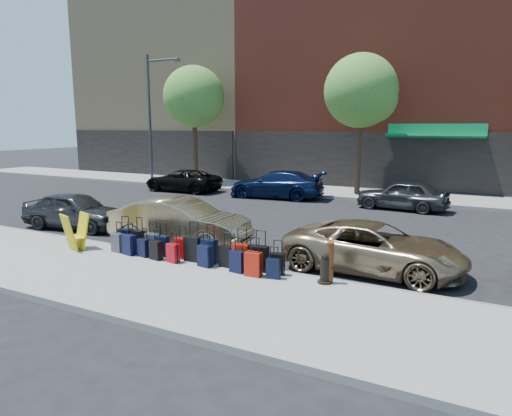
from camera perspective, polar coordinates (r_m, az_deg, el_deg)
The scene contains 39 objects.
ground at distance 16.51m, azimuth 1.96°, elevation -2.84°, with size 120.00×120.00×0.00m, color black.
sidewalk_near at distance 11.22m, azimuth -12.82°, elevation -9.06°, with size 60.00×4.00×0.15m, color gray.
sidewalk_far at distance 25.73m, azimuth 11.69°, elevation 1.84°, with size 60.00×4.00×0.15m, color gray.
curb_near at distance 12.74m, azimuth -6.89°, elevation -6.53°, with size 60.00×0.08×0.15m, color gray.
curb_far at distance 23.81m, azimuth 10.34°, elevation 1.23°, with size 60.00×0.08×0.15m, color gray.
building_left at distance 40.01m, azimuth -7.84°, elevation 16.24°, with size 15.00×12.12×16.00m.
building_center at distance 33.80m, azimuth 16.37°, elevation 20.49°, with size 17.00×12.85×20.00m.
tree_left at distance 29.36m, azimuth -7.54°, elevation 13.42°, with size 3.80×3.80×7.27m.
tree_center at distance 24.87m, azimuth 13.28°, elevation 13.84°, with size 3.80×3.80×7.27m.
streetlight at distance 30.57m, azimuth -12.89°, elevation 11.72°, with size 2.59×0.18×8.00m.
suitcase_front_0 at distance 13.97m, azimuth -16.08°, elevation -3.73°, with size 0.44×0.29×0.99m.
suitcase_front_1 at distance 13.63m, azimuth -14.50°, elevation -3.98°, with size 0.45×0.30×1.00m.
suitcase_front_2 at distance 13.25m, azimuth -12.81°, elevation -4.38°, with size 0.43×0.28×0.96m.
suitcase_front_3 at distance 12.98m, azimuth -11.62°, elevation -4.66°, with size 0.39×0.22×0.94m.
suitcase_front_4 at distance 12.67m, azimuth -9.28°, elevation -4.97°, with size 0.39×0.22×0.92m.
suitcase_front_5 at distance 12.37m, azimuth -7.90°, elevation -5.07°, with size 0.46×0.27×1.08m.
suitcase_front_6 at distance 12.15m, azimuth -5.88°, elevation -5.35°, with size 0.47×0.30×1.05m.
suitcase_front_7 at distance 11.81m, azimuth -3.72°, elevation -6.03°, with size 0.37×0.21×0.90m.
suitcase_front_8 at distance 11.63m, azimuth -1.87°, elevation -6.04°, with size 0.45×0.27×1.04m.
suitcase_front_9 at distance 11.41m, azimuth 0.47°, elevation -6.34°, with size 0.46×0.28×1.04m.
suitcase_front_10 at distance 11.19m, azimuth 2.65°, elevation -7.00°, with size 0.39×0.26×0.87m.
suitcase_back_0 at distance 13.74m, azimuth -16.89°, elevation -4.16°, with size 0.39×0.25×0.88m.
suitcase_back_1 at distance 13.35m, azimuth -15.58°, elevation -4.45°, with size 0.42×0.28×0.92m.
suitcase_back_2 at distance 13.06m, azimuth -13.88°, elevation -4.85°, with size 0.36×0.24×0.80m.
suitcase_back_3 at distance 12.71m, azimuth -12.39°, elevation -5.16°, with size 0.38×0.25×0.84m.
suitcase_back_4 at distance 12.37m, azimuth -10.34°, elevation -5.55°, with size 0.37×0.26×0.82m.
suitcase_back_6 at distance 11.88m, azimuth -6.39°, elevation -5.97°, with size 0.41×0.28×0.90m.
suitcase_back_8 at distance 11.37m, azimuth -2.35°, elevation -6.70°, with size 0.38×0.24×0.88m.
suitcase_back_9 at distance 11.07m, azimuth -0.32°, elevation -7.01°, with size 0.41×0.24×0.96m.
suitcase_back_10 at distance 10.94m, azimuth 2.19°, elevation -7.56°, with size 0.35×0.24×0.78m.
fire_hydrant at distance 10.70m, azimuth 8.62°, elevation -7.50°, with size 0.38×0.34×0.75m.
bollard at distance 10.67m, azimuth 9.25°, elevation -6.72°, with size 0.18×0.18×0.97m.
display_rack at distance 14.34m, azimuth -21.63°, elevation -2.81°, with size 0.78×0.82×1.07m.
car_near_0 at distance 17.99m, azimuth -21.66°, elevation -0.28°, with size 1.60×3.98×1.36m, color #2E2E30.
car_near_1 at distance 14.62m, azimuth -9.46°, elevation -1.72°, with size 1.57×4.50×1.48m, color #9E8860.
car_near_2 at distance 12.18m, azimuth 14.56°, elevation -4.81°, with size 2.12×4.61×1.28m, color #9A815E.
car_far_0 at distance 26.72m, azimuth -9.16°, elevation 3.43°, with size 2.08×4.51×1.25m, color black.
car_far_1 at distance 23.89m, azimuth 2.55°, elevation 2.98°, with size 2.02×4.96×1.44m, color #0D1839.
car_far_2 at distance 21.54m, azimuth 17.83°, elevation 1.58°, with size 1.60×3.97×1.35m, color #353538.
Camera 1 is at (6.97, -14.49, 3.73)m, focal length 32.00 mm.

